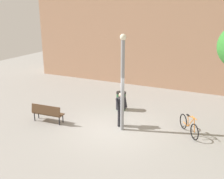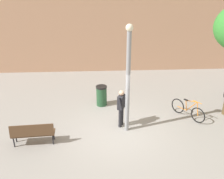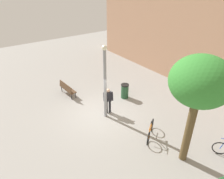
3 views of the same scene
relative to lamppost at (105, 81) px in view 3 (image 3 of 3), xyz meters
name	(u,v)px [view 3 (image 3 of 3)]	position (x,y,z in m)	size (l,w,h in m)	color
ground_plane	(102,114)	(-0.29, -0.08, -2.40)	(36.00, 36.00, 0.00)	gray
building_facade	(196,28)	(-0.29, 8.21, 1.72)	(19.98, 2.00, 8.25)	tan
lamppost	(105,81)	(0.00, 0.00, 0.00)	(0.28, 0.28, 4.39)	gray
person_by_lamppost	(108,99)	(-0.21, 0.34, -1.44)	(0.47, 0.63, 1.67)	#232328
park_bench	(67,88)	(-3.65, -0.79, -1.86)	(1.63, 0.57, 0.92)	#513823
plaza_tree	(200,83)	(4.80, 1.07, 1.53)	(2.36, 2.36, 5.02)	brown
bicycle_orange	(150,131)	(2.87, 0.86, -2.02)	(1.07, 1.52, 0.97)	black
trash_bin	(125,91)	(-1.01, 2.29, -1.89)	(0.54, 0.54, 1.02)	#234C2D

